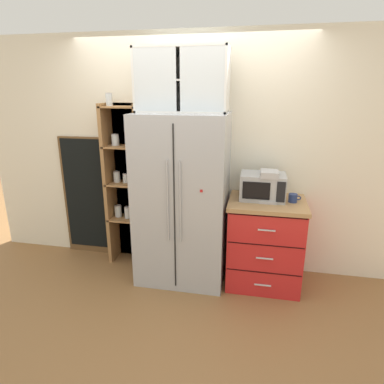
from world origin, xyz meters
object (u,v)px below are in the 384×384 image
(mug_navy, at_px, (293,198))
(chalkboard_menu, at_px, (87,196))
(refrigerator, at_px, (183,200))
(microwave, at_px, (263,186))
(coffee_maker, at_px, (269,185))
(bottle_clear, at_px, (268,189))
(mug_sage, at_px, (268,194))
(bottle_green, at_px, (268,192))

(mug_navy, distance_m, chalkboard_menu, 2.39)
(refrigerator, xyz_separation_m, mug_navy, (1.10, 0.04, 0.08))
(microwave, relative_size, coffee_maker, 1.42)
(refrigerator, height_order, bottle_clear, refrigerator)
(microwave, bearing_deg, bottle_clear, -27.62)
(refrigerator, xyz_separation_m, mug_sage, (0.86, 0.11, 0.08))
(bottle_green, distance_m, chalkboard_menu, 2.17)
(microwave, distance_m, bottle_green, 0.11)
(coffee_maker, height_order, mug_navy, coffee_maker)
(microwave, height_order, mug_sage, microwave)
(chalkboard_menu, bearing_deg, bottle_green, -8.67)
(bottle_green, bearing_deg, bottle_clear, 90.00)
(bottle_clear, bearing_deg, bottle_green, -90.00)
(refrigerator, height_order, microwave, refrigerator)
(bottle_clear, height_order, bottle_green, bottle_clear)
(coffee_maker, bearing_deg, microwave, 143.05)
(refrigerator, distance_m, bottle_green, 0.87)
(coffee_maker, relative_size, mug_navy, 2.58)
(mug_navy, bearing_deg, mug_sage, 163.82)
(bottle_clear, bearing_deg, chalkboard_menu, 173.06)
(refrigerator, bearing_deg, mug_navy, 2.06)
(bottle_clear, bearing_deg, refrigerator, -176.36)
(bottle_green, relative_size, chalkboard_menu, 0.17)
(mug_navy, xyz_separation_m, bottle_clear, (-0.24, 0.02, 0.07))
(mug_sage, distance_m, chalkboard_menu, 2.15)
(mug_navy, bearing_deg, coffee_maker, 179.44)
(coffee_maker, bearing_deg, mug_navy, -0.56)
(microwave, bearing_deg, bottle_green, -59.40)
(microwave, xyz_separation_m, mug_navy, (0.30, -0.04, -0.09))
(bottle_green, bearing_deg, refrigerator, 179.30)
(coffee_maker, bearing_deg, bottle_green, -90.00)
(refrigerator, xyz_separation_m, chalkboard_menu, (-1.26, 0.31, -0.15))
(refrigerator, bearing_deg, mug_sage, 7.22)
(mug_navy, xyz_separation_m, bottle_green, (-0.24, -0.05, 0.07))
(bottle_green, bearing_deg, mug_navy, 11.69)
(coffee_maker, bearing_deg, chalkboard_menu, 172.72)
(refrigerator, relative_size, coffee_maker, 5.67)
(refrigerator, xyz_separation_m, coffee_maker, (0.86, 0.04, 0.19))
(bottle_clear, distance_m, chalkboard_menu, 2.16)
(mug_sage, bearing_deg, bottle_green, -90.95)
(coffee_maker, height_order, bottle_green, coffee_maker)
(microwave, height_order, coffee_maker, coffee_maker)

